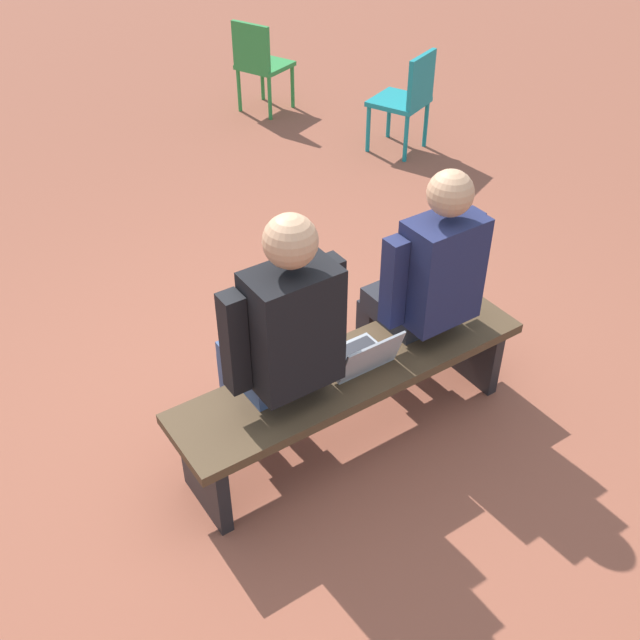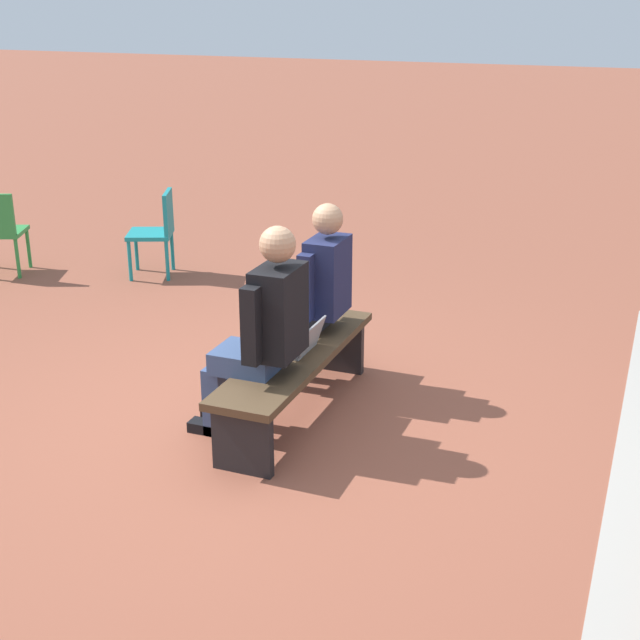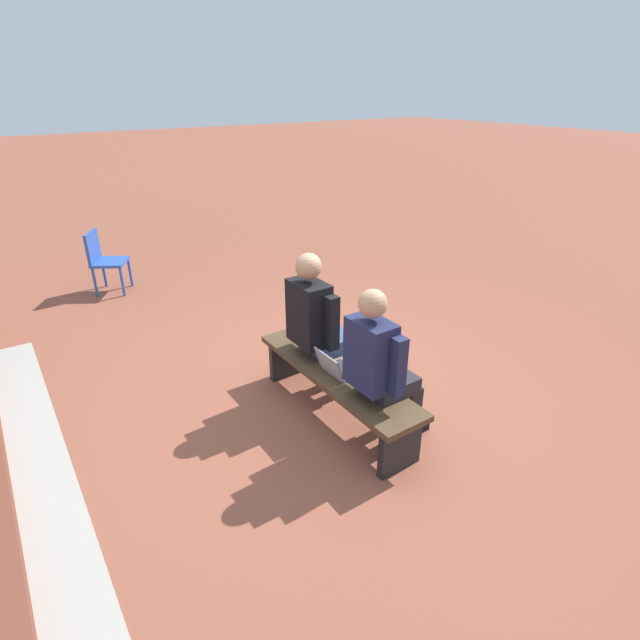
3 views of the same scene
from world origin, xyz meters
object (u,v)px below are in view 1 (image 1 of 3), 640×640
object	(u,v)px
person_student	(424,281)
bench	(352,381)
person_adult	(280,337)
plastic_chair_near_bench_left	(259,61)
plastic_chair_far_right	(408,96)
laptop	(360,357)

from	to	relation	value
person_student	bench	bearing A→B (deg)	8.25
person_adult	bench	bearing A→B (deg)	168.69
bench	plastic_chair_near_bench_left	world-z (taller)	plastic_chair_near_bench_left
plastic_chair_far_right	person_student	bearing A→B (deg)	51.83
person_student	plastic_chair_far_right	distance (m)	3.06
person_student	laptop	size ratio (longest dim) A/B	4.19
person_adult	person_student	bearing A→B (deg)	179.83
laptop	plastic_chair_near_bench_left	xyz separation A→B (m)	(-1.75, -3.92, -0.02)
bench	person_adult	distance (m)	0.52
person_student	laptop	xyz separation A→B (m)	(0.43, 0.08, -0.22)
person_adult	plastic_chair_far_right	size ratio (longest dim) A/B	1.64
laptop	person_adult	bearing A→B (deg)	-12.12
person_adult	plastic_chair_near_bench_left	distance (m)	4.39
person_student	person_adult	distance (m)	0.81
plastic_chair_far_right	plastic_chair_near_bench_left	distance (m)	1.55
bench	person_adult	world-z (taller)	person_adult
laptop	plastic_chair_far_right	xyz separation A→B (m)	(-2.32, -2.48, -0.02)
person_student	laptop	bearing A→B (deg)	10.41
plastic_chair_far_right	plastic_chair_near_bench_left	bearing A→B (deg)	-68.43
person_adult	plastic_chair_near_bench_left	size ratio (longest dim) A/B	1.64
person_student	person_adult	xyz separation A→B (m)	(0.81, -0.00, 0.02)
bench	person_student	world-z (taller)	person_student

